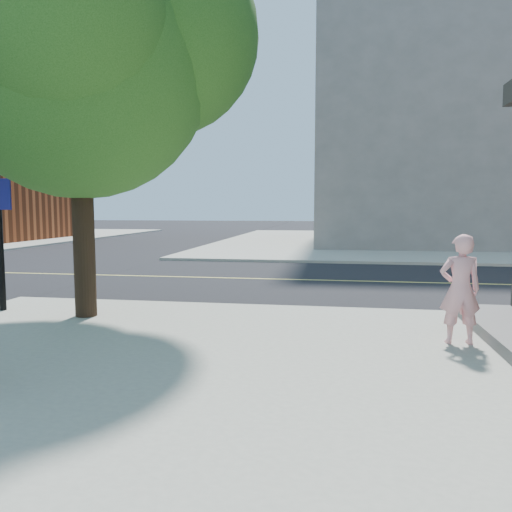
# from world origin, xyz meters

# --- Properties ---
(ground) EXTENTS (140.00, 140.00, 0.00)m
(ground) POSITION_xyz_m (0.00, 0.00, 0.00)
(ground) COLOR black
(ground) RESTS_ON ground
(road_ew) EXTENTS (140.00, 9.00, 0.01)m
(road_ew) POSITION_xyz_m (0.00, 4.50, 0.01)
(road_ew) COLOR black
(road_ew) RESTS_ON ground
(sidewalk_ne) EXTENTS (29.00, 25.00, 0.12)m
(sidewalk_ne) POSITION_xyz_m (13.50, 21.50, 0.06)
(sidewalk_ne) COLOR #9D9C8E
(sidewalk_ne) RESTS_ON ground
(filler_ne) EXTENTS (18.00, 16.00, 14.00)m
(filler_ne) POSITION_xyz_m (14.00, 22.00, 7.12)
(filler_ne) COLOR slate
(filler_ne) RESTS_ON sidewalk_ne
(man_on_phone) EXTENTS (0.62, 0.43, 1.65)m
(man_on_phone) POSITION_xyz_m (7.97, -2.50, 0.94)
(man_on_phone) COLOR pink
(man_on_phone) RESTS_ON sidewalk_se
(street_tree) EXTENTS (6.02, 5.48, 7.99)m
(street_tree) POSITION_xyz_m (1.63, -1.61, 5.28)
(street_tree) COLOR black
(street_tree) RESTS_ON sidewalk_se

